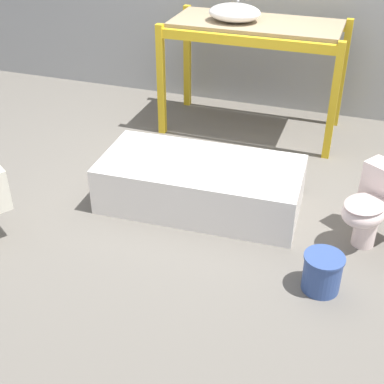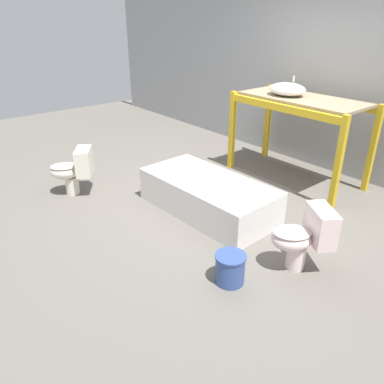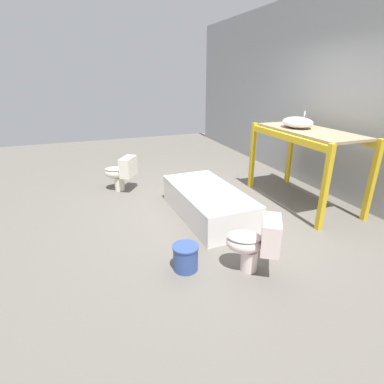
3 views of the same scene
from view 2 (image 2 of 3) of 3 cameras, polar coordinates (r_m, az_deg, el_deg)
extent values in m
plane|color=#666059|center=(4.71, 4.98, -1.48)|extent=(12.00, 12.00, 0.00)
cube|color=#9EA0A3|center=(5.79, 20.69, 18.82)|extent=(10.80, 0.08, 3.20)
cube|color=gold|center=(5.59, 6.13, 9.25)|extent=(0.07, 0.07, 1.14)
cube|color=gold|center=(4.63, 21.39, 4.01)|extent=(0.07, 0.07, 1.14)
cube|color=gold|center=(6.17, 11.45, 10.45)|extent=(0.07, 0.07, 1.14)
cube|color=gold|center=(5.31, 25.79, 5.88)|extent=(0.07, 0.07, 1.14)
cube|color=gold|center=(4.93, 13.65, 12.33)|extent=(1.72, 0.06, 0.09)
cube|color=gold|center=(5.57, 18.82, 13.20)|extent=(1.72, 0.06, 0.09)
cube|color=#998466|center=(5.23, 16.48, 13.47)|extent=(1.65, 0.73, 0.04)
ellipsoid|color=white|center=(5.28, 14.32, 14.94)|extent=(0.51, 0.41, 0.17)
cylinder|color=silver|center=(5.35, 15.24, 16.31)|extent=(0.02, 0.02, 0.08)
cube|color=white|center=(4.40, 2.42, -0.54)|extent=(1.67, 0.85, 0.40)
cube|color=beige|center=(4.34, 2.45, 0.91)|extent=(1.59, 0.76, 0.16)
cylinder|color=silver|center=(3.61, 15.51, -9.50)|extent=(0.17, 0.17, 0.23)
ellipsoid|color=silver|center=(3.48, 14.91, -6.90)|extent=(0.45, 0.47, 0.20)
ellipsoid|color=#BBA7A3|center=(3.45, 15.04, -5.91)|extent=(0.42, 0.44, 0.03)
cube|color=silver|center=(3.52, 19.02, -4.84)|extent=(0.41, 0.35, 0.33)
cylinder|color=silver|center=(5.10, -17.77, 1.00)|extent=(0.17, 0.17, 0.23)
ellipsoid|color=silver|center=(5.04, -18.79, 3.04)|extent=(0.45, 0.47, 0.20)
ellipsoid|color=#B3AF9F|center=(5.01, -18.90, 3.78)|extent=(0.42, 0.44, 0.03)
cube|color=silver|center=(4.94, -16.13, 4.52)|extent=(0.41, 0.35, 0.33)
cylinder|color=#334C8C|center=(3.33, 5.82, -11.53)|extent=(0.26, 0.26, 0.28)
cylinder|color=#334C8C|center=(3.25, 5.92, -9.70)|extent=(0.27, 0.27, 0.02)
camera|label=1|loc=(2.03, -74.47, 18.96)|focal=50.00mm
camera|label=3|loc=(1.28, 78.40, -6.39)|focal=28.00mm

